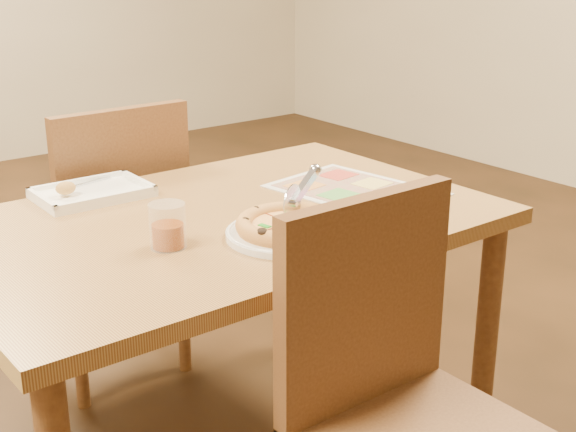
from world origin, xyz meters
TOP-DOWN VIEW (x-y plane):
  - dining_table at (0.00, 0.00)m, footprint 1.30×0.85m
  - chair_near at (0.00, -0.60)m, footprint 0.42×0.42m
  - chair_far at (-0.00, 0.60)m, footprint 0.42×0.42m
  - plate at (0.04, -0.21)m, footprint 0.37×0.37m
  - pizza at (0.05, -0.21)m, footprint 0.25×0.25m
  - pizza_cutter at (0.09, -0.19)m, footprint 0.16×0.08m
  - appetizer_tray at (-0.18, 0.33)m, footprint 0.28×0.20m
  - glass_tumbler at (-0.20, -0.10)m, footprint 0.08×0.08m
  - menu at (0.40, -0.05)m, footprint 0.36×0.46m

SIDE VIEW (x-z plane):
  - chair_near at x=0.00m, z-range 0.33..0.80m
  - chair_far at x=0.00m, z-range 0.33..0.80m
  - dining_table at x=0.00m, z-range 0.27..0.99m
  - menu at x=0.40m, z-range 0.72..0.72m
  - plate at x=0.04m, z-range 0.72..0.74m
  - appetizer_tray at x=-0.18m, z-range 0.70..0.76m
  - pizza at x=0.05m, z-range 0.73..0.77m
  - glass_tumbler at x=-0.20m, z-range 0.71..0.81m
  - pizza_cutter at x=0.09m, z-range 0.76..0.86m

